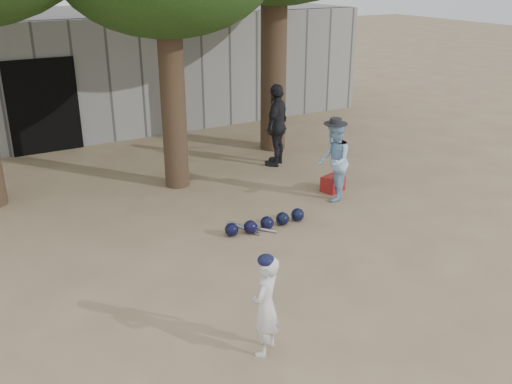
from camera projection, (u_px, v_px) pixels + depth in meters
ground at (254, 286)px, 7.94m from camera, size 70.00×70.00×0.00m
boy_player at (266, 306)px, 6.37m from camera, size 0.53×0.50×1.23m
spectator_blue at (334, 161)px, 10.64m from camera, size 0.89×0.93×1.51m
spectator_dark at (277, 125)px, 12.47m from camera, size 1.10×1.02×1.81m
red_bag at (333, 184)px, 11.24m from camera, size 0.50×0.43×0.30m
back_building at (69, 69)px, 15.70m from camera, size 16.00×5.24×3.00m
helmet_row at (266, 222)px, 9.63m from camera, size 1.51×0.30×0.23m
bat_pile at (251, 228)px, 9.63m from camera, size 0.56×0.77×0.06m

